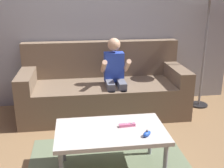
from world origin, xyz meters
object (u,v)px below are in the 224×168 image
object	(u,v)px
coffee_table	(111,134)
nunchuk_blue	(147,134)
person_seated_on_couch	(115,74)
floor_lamp	(210,1)
couch	(104,90)
game_remote_pink_near_edge	(127,125)

from	to	relation	value
coffee_table	nunchuk_blue	bearing A→B (deg)	-28.15
person_seated_on_couch	coffee_table	size ratio (longest dim) A/B	1.07
coffee_table	nunchuk_blue	xyz separation A→B (m)	(0.27, -0.15, 0.06)
coffee_table	floor_lamp	world-z (taller)	floor_lamp
couch	game_remote_pink_near_edge	bearing A→B (deg)	-86.89
coffee_table	game_remote_pink_near_edge	world-z (taller)	game_remote_pink_near_edge
game_remote_pink_near_edge	nunchuk_blue	bearing A→B (deg)	-56.16
coffee_table	couch	bearing A→B (deg)	86.52
game_remote_pink_near_edge	coffee_table	bearing A→B (deg)	-164.76
game_remote_pink_near_edge	floor_lamp	size ratio (longest dim) A/B	0.09
person_seated_on_couch	floor_lamp	size ratio (longest dim) A/B	0.61
nunchuk_blue	coffee_table	bearing A→B (deg)	151.85
coffee_table	floor_lamp	size ratio (longest dim) A/B	0.57
couch	person_seated_on_couch	bearing A→B (deg)	-57.02
couch	floor_lamp	bearing A→B (deg)	0.87
couch	floor_lamp	world-z (taller)	floor_lamp
nunchuk_blue	couch	bearing A→B (deg)	97.60
couch	coffee_table	distance (m)	1.30
person_seated_on_couch	nunchuk_blue	xyz separation A→B (m)	(0.07, -1.26, -0.13)
person_seated_on_couch	game_remote_pink_near_edge	world-z (taller)	person_seated_on_couch
couch	coffee_table	bearing A→B (deg)	-93.48
coffee_table	game_remote_pink_near_edge	distance (m)	0.16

